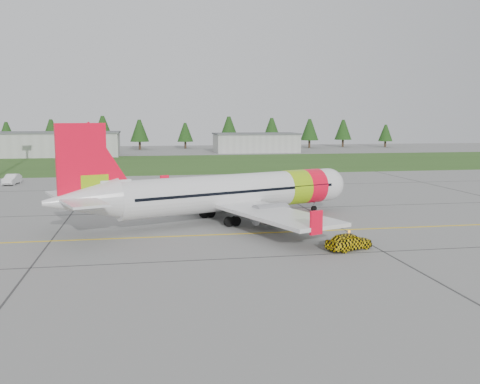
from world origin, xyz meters
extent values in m
plane|color=gray|center=(0.00, 0.00, 0.00)|extent=(320.00, 320.00, 0.00)
cylinder|color=silver|center=(1.16, 14.32, 2.77)|extent=(22.98, 11.44, 3.49)
sphere|color=silver|center=(12.04, 18.41, 2.77)|extent=(3.49, 3.49, 3.49)
cone|color=silver|center=(-12.64, 9.13, 3.08)|extent=(7.08, 5.46, 3.49)
cube|color=black|center=(12.29, 18.50, 3.08)|extent=(2.16, 2.68, 0.50)
cylinder|color=#93C50E|center=(7.86, 16.84, 2.77)|extent=(3.43, 4.16, 3.57)
cylinder|color=#FC0826|center=(9.86, 17.59, 2.77)|extent=(3.10, 4.03, 3.57)
cube|color=silver|center=(0.75, 14.16, 1.79)|extent=(14.66, 28.50, 0.32)
cube|color=#FC0826|center=(-5.09, 27.15, 2.28)|extent=(1.06, 0.53, 1.79)
cube|color=#FC0826|center=(4.91, 0.55, 2.28)|extent=(1.06, 0.53, 1.79)
cylinder|color=gray|center=(0.27, 19.24, 1.30)|extent=(3.67, 2.89, 1.88)
cylinder|color=gray|center=(3.73, 10.03, 1.30)|extent=(3.67, 2.89, 1.88)
cube|color=#FC0826|center=(-12.47, 9.19, 6.08)|extent=(3.96, 1.75, 6.79)
cube|color=#93C50E|center=(-11.55, 9.54, 4.11)|extent=(2.31, 1.17, 2.14)
cube|color=silver|center=(-13.06, 8.97, 3.31)|extent=(6.29, 10.63, 0.20)
cylinder|color=slate|center=(10.37, 17.78, 0.63)|extent=(0.16, 0.16, 1.25)
cylinder|color=black|center=(10.37, 17.78, 0.30)|extent=(0.66, 0.45, 0.61)
cylinder|color=slate|center=(-0.97, 16.19, 0.85)|extent=(0.20, 0.20, 1.70)
cylinder|color=black|center=(-1.31, 16.07, 0.46)|extent=(1.01, 0.70, 0.93)
cylinder|color=slate|center=(0.79, 11.51, 0.85)|extent=(0.20, 0.20, 1.70)
cylinder|color=black|center=(0.45, 11.38, 0.46)|extent=(1.01, 0.70, 0.93)
imported|color=yellow|center=(7.67, 1.04, 1.93)|extent=(1.80, 1.93, 3.85)
imported|color=silver|center=(-27.11, 48.29, 2.33)|extent=(1.78, 1.70, 4.66)
cube|color=#30561E|center=(0.00, 82.00, 0.01)|extent=(320.00, 50.00, 0.03)
cube|color=gold|center=(0.00, 8.00, 0.01)|extent=(120.00, 0.25, 0.02)
cube|color=#A8A8A3|center=(-30.00, 110.00, 3.00)|extent=(32.00, 14.00, 6.00)
cube|color=#A8A8A3|center=(25.00, 118.00, 2.60)|extent=(24.00, 12.00, 5.20)
camera|label=1|loc=(-7.35, -36.28, 9.85)|focal=40.00mm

